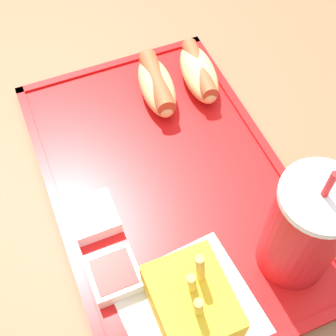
{
  "coord_description": "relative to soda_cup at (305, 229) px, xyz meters",
  "views": [
    {
      "loc": [
        0.26,
        -0.11,
        1.28
      ],
      "look_at": [
        -0.04,
        0.02,
        0.79
      ],
      "focal_mm": 50.0,
      "sensor_mm": 36.0,
      "label": 1
    }
  ],
  "objects": [
    {
      "name": "dining_table",
      "position": [
        -0.11,
        -0.11,
        -0.46
      ],
      "size": [
        1.48,
        1.06,
        0.75
      ],
      "color": "brown",
      "rests_on": "ground_plane"
    },
    {
      "name": "food_tray",
      "position": [
        -0.15,
        -0.09,
        -0.08
      ],
      "size": [
        0.47,
        0.3,
        0.01
      ],
      "color": "red",
      "rests_on": "dining_table"
    },
    {
      "name": "paper_napkin",
      "position": [
        0.03,
        -0.13,
        -0.07
      ],
      "size": [
        0.18,
        0.16,
        0.0
      ],
      "color": "white",
      "rests_on": "food_tray"
    },
    {
      "name": "soda_cup",
      "position": [
        0.0,
        0.0,
        0.0
      ],
      "size": [
        0.08,
        0.08,
        0.18
      ],
      "color": "red",
      "rests_on": "food_tray"
    },
    {
      "name": "hot_dog_far",
      "position": [
        -0.3,
        0.02,
        -0.05
      ],
      "size": [
        0.12,
        0.06,
        0.04
      ],
      "color": "#DBB270",
      "rests_on": "food_tray"
    },
    {
      "name": "hot_dog_near",
      "position": [
        -0.3,
        -0.05,
        -0.05
      ],
      "size": [
        0.12,
        0.06,
        0.04
      ],
      "color": "#DBB270",
      "rests_on": "food_tray"
    },
    {
      "name": "fries_carton",
      "position": [
        0.01,
        -0.13,
        -0.04
      ],
      "size": [
        0.1,
        0.08,
        0.11
      ],
      "color": "gold",
      "rests_on": "food_tray"
    },
    {
      "name": "sauce_cup_mayo",
      "position": [
        -0.13,
        -0.2,
        -0.06
      ],
      "size": [
        0.06,
        0.06,
        0.02
      ],
      "color": "silver",
      "rests_on": "food_tray"
    },
    {
      "name": "sauce_cup_ketchup",
      "position": [
        -0.05,
        -0.2,
        -0.06
      ],
      "size": [
        0.06,
        0.06,
        0.02
      ],
      "color": "silver",
      "rests_on": "food_tray"
    }
  ]
}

